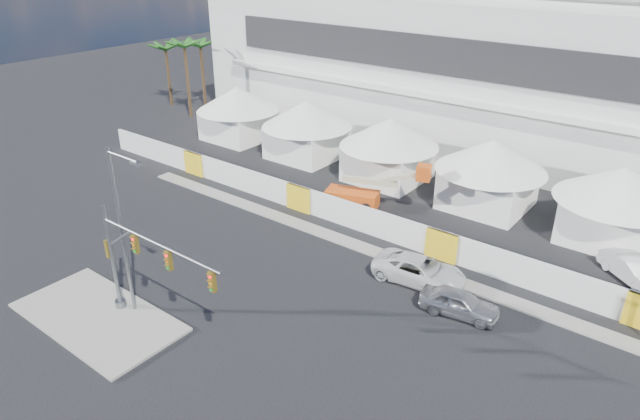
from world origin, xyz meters
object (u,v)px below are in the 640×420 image
Objects in this scene: streetlight_median at (123,223)px; traffic_mast at (135,264)px; sedan_silver at (459,303)px; pickup_curb at (419,270)px; lot_car_a at (632,270)px; boom_lift at (360,195)px.

traffic_mast is at bearing -18.54° from streetlight_median.
sedan_silver is 0.77× the size of pickup_curb.
traffic_mast is (-20.00, -20.94, 2.99)m from lot_car_a.
pickup_curb is (-3.39, 1.62, 0.04)m from sedan_silver.
sedan_silver reaches higher than lot_car_a.
lot_car_a is 0.49× the size of traffic_mast.
lot_car_a is at bearing -44.17° from sedan_silver.
streetlight_median is at bearing 132.18° from pickup_curb.
traffic_mast reaches higher than sedan_silver.
sedan_silver is 14.55m from boom_lift.
traffic_mast is at bearing 136.02° from pickup_curb.
streetlight_median is at bearing -115.02° from boom_lift.
pickup_curb is 17.28m from streetlight_median.
lot_car_a is 29.11m from traffic_mast.
streetlight_median is 1.16× the size of boom_lift.
lot_car_a is 0.54× the size of boom_lift.
traffic_mast is at bearing -111.62° from boom_lift.
pickup_curb reaches higher than lot_car_a.
sedan_silver is at bearing 37.15° from streetlight_median.
streetlight_median is (-21.11, -20.56, 4.89)m from lot_car_a.
sedan_silver is at bearing -176.72° from lot_car_a.
boom_lift reaches higher than sedan_silver.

